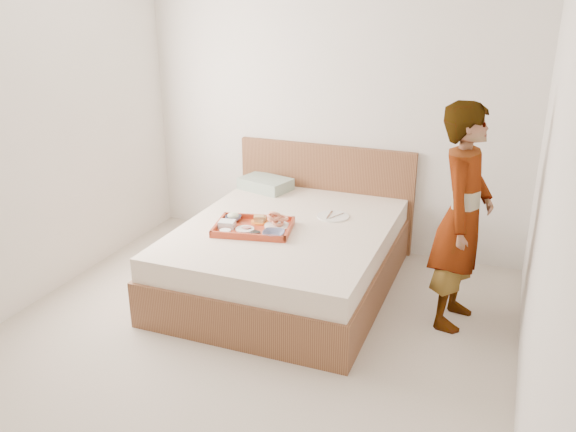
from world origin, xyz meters
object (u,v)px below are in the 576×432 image
(bed, at_px, (287,256))
(tray, at_px, (253,227))
(person, at_px, (462,218))
(dinner_plate, at_px, (333,216))

(bed, xyz_separation_m, tray, (-0.20, -0.19, 0.29))
(tray, xyz_separation_m, person, (1.52, 0.13, 0.24))
(tray, height_order, dinner_plate, tray)
(tray, distance_m, person, 1.54)
(bed, xyz_separation_m, person, (1.32, -0.06, 0.53))
(dinner_plate, relative_size, person, 0.16)
(bed, bearing_deg, tray, -137.07)
(person, bearing_deg, tray, 102.50)
(tray, height_order, person, person)
(dinner_plate, bearing_deg, tray, -134.55)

